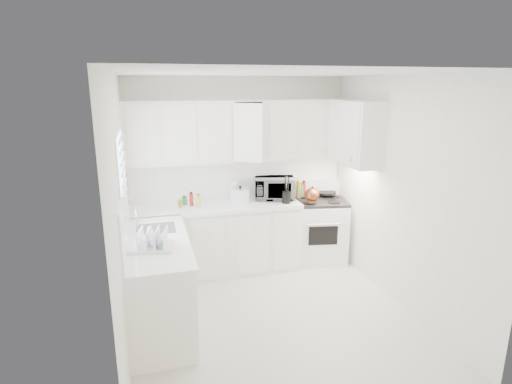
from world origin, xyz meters
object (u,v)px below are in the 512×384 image
object	(u,v)px
stove	(318,222)
rice_cooker	(240,195)
tea_kettle	(312,194)
microwave	(274,186)
utensil_crock	(287,189)
dish_rack	(152,238)

from	to	relation	value
stove	rice_cooker	world-z (taller)	rice_cooker
rice_cooker	tea_kettle	bearing A→B (deg)	9.53
tea_kettle	microwave	xyz separation A→B (m)	(-0.46, 0.25, 0.08)
microwave	utensil_crock	bearing A→B (deg)	-58.44
microwave	rice_cooker	bearing A→B (deg)	-154.25
stove	microwave	xyz separation A→B (m)	(-0.64, 0.09, 0.55)
microwave	tea_kettle	bearing A→B (deg)	-14.26
stove	dish_rack	bearing A→B (deg)	-139.76
tea_kettle	microwave	distance (m)	0.53
utensil_crock	microwave	bearing A→B (deg)	107.86
microwave	rice_cooker	world-z (taller)	microwave
stove	microwave	distance (m)	0.85
microwave	utensil_crock	world-z (taller)	utensil_crock
tea_kettle	utensil_crock	size ratio (longest dim) A/B	0.63
microwave	dish_rack	world-z (taller)	microwave
utensil_crock	stove	bearing A→B (deg)	17.72
rice_cooker	stove	bearing A→B (deg)	18.66
microwave	rice_cooker	xyz separation A→B (m)	(-0.51, -0.11, -0.06)
microwave	utensil_crock	size ratio (longest dim) A/B	1.41
rice_cooker	utensil_crock	distance (m)	0.62
stove	rice_cooker	xyz separation A→B (m)	(-1.16, -0.02, 0.49)
tea_kettle	stove	bearing A→B (deg)	37.62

